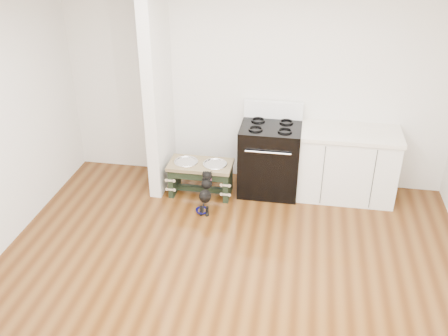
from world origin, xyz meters
TOP-DOWN VIEW (x-y plane):
  - ground at (0.00, 0.00)m, footprint 5.00×5.00m
  - room_shell at (0.00, 0.00)m, footprint 5.00×5.00m
  - partition_wall at (-1.18, 2.10)m, footprint 0.15×0.80m
  - oven_range at (0.25, 2.16)m, footprint 0.76×0.69m
  - cabinet_run at (1.23, 2.18)m, footprint 1.24×0.64m
  - dog_feeder at (-0.61, 1.90)m, footprint 0.81×0.43m
  - puppy at (-0.47, 1.52)m, footprint 0.14×0.42m
  - floor_bowl at (-0.50, 1.45)m, footprint 0.19×0.19m

SIDE VIEW (x-z plane):
  - ground at x=0.00m, z-range 0.00..0.00m
  - floor_bowl at x=-0.50m, z-range 0.00..0.05m
  - puppy at x=-0.47m, z-range 0.02..0.52m
  - dog_feeder at x=-0.61m, z-range 0.09..0.55m
  - cabinet_run at x=1.23m, z-range 0.00..0.91m
  - oven_range at x=0.25m, z-range -0.09..1.05m
  - partition_wall at x=-1.18m, z-range 0.00..2.70m
  - room_shell at x=0.00m, z-range -0.88..4.12m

